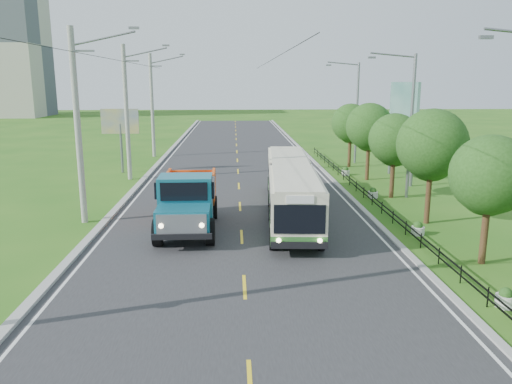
{
  "coord_description": "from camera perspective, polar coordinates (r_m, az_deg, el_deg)",
  "views": [
    {
      "loc": [
        -0.35,
        -16.95,
        7.29
      ],
      "look_at": [
        0.76,
        7.43,
        1.9
      ],
      "focal_mm": 35.0,
      "sensor_mm": 36.0,
      "label": 1
    }
  ],
  "objects": [
    {
      "name": "planter_front",
      "position": [
        18.78,
        26.61,
        -10.84
      ],
      "size": [
        0.64,
        0.64,
        0.67
      ],
      "color": "silver",
      "rests_on": "ground"
    },
    {
      "name": "streetlight_far",
      "position": [
        46.34,
        11.28,
        9.26
      ],
      "size": [
        3.02,
        0.2,
        9.07
      ],
      "color": "slate",
      "rests_on": "ground"
    },
    {
      "name": "billboard_left",
      "position": [
        42.1,
        -15.26,
        7.36
      ],
      "size": [
        3.0,
        0.2,
        5.2
      ],
      "color": "slate",
      "rests_on": "ground"
    },
    {
      "name": "streetlight_mid",
      "position": [
        32.93,
        17.07,
        7.75
      ],
      "size": [
        3.02,
        0.2,
        9.07
      ],
      "color": "slate",
      "rests_on": "ground"
    },
    {
      "name": "road",
      "position": [
        37.67,
        -2.01,
        1.3
      ],
      "size": [
        14.0,
        120.0,
        0.02
      ],
      "primitive_type": "cube",
      "color": "#28282B",
      "rests_on": "ground"
    },
    {
      "name": "pole_near",
      "position": [
        27.22,
        -19.64,
        7.11
      ],
      "size": [
        3.51,
        0.32,
        10.0
      ],
      "color": "gray",
      "rests_on": "ground"
    },
    {
      "name": "planter_far",
      "position": [
        40.58,
        10.2,
        2.31
      ],
      "size": [
        0.64,
        0.64,
        0.67
      ],
      "color": "silver",
      "rests_on": "ground"
    },
    {
      "name": "tree_second",
      "position": [
        21.98,
        25.13,
        1.38
      ],
      "size": [
        3.18,
        3.26,
        5.3
      ],
      "color": "#382314",
      "rests_on": "ground"
    },
    {
      "name": "railing_right",
      "position": [
        32.81,
        12.21,
        -0.13
      ],
      "size": [
        0.04,
        40.0,
        0.6
      ],
      "primitive_type": "cube",
      "color": "black",
      "rests_on": "ground"
    },
    {
      "name": "tree_back",
      "position": [
        44.44,
        10.79,
        7.54
      ],
      "size": [
        3.3,
        3.36,
        5.5
      ],
      "color": "#382314",
      "rests_on": "ground"
    },
    {
      "name": "tree_fifth",
      "position": [
        38.63,
        12.84,
        7.04
      ],
      "size": [
        3.48,
        3.52,
        5.8
      ],
      "color": "#382314",
      "rests_on": "ground"
    },
    {
      "name": "pole_mid",
      "position": [
        38.83,
        -14.52,
        8.82
      ],
      "size": [
        3.51,
        0.32,
        10.0
      ],
      "color": "gray",
      "rests_on": "ground"
    },
    {
      "name": "bus",
      "position": [
        27.74,
        3.97,
        0.82
      ],
      "size": [
        3.28,
        14.86,
        2.85
      ],
      "rotation": [
        0.0,
        0.0,
        -0.06
      ],
      "color": "#2E692A",
      "rests_on": "ground"
    },
    {
      "name": "curb_right",
      "position": [
        38.4,
        8.72,
        1.44
      ],
      "size": [
        0.3,
        120.0,
        0.1
      ],
      "primitive_type": "cube",
      "color": "#9E9E99",
      "rests_on": "ground"
    },
    {
      "name": "planter_near",
      "position": [
        25.61,
        18.02,
        -4.05
      ],
      "size": [
        0.64,
        0.64,
        0.67
      ],
      "color": "silver",
      "rests_on": "ground"
    },
    {
      "name": "edge_line_right",
      "position": [
        38.31,
        7.99,
        1.39
      ],
      "size": [
        0.12,
        120.0,
        0.0
      ],
      "primitive_type": "cube",
      "color": "silver",
      "rests_on": "road"
    },
    {
      "name": "tree_fourth",
      "position": [
        32.93,
        15.55,
        5.54
      ],
      "size": [
        3.24,
        3.31,
        5.4
      ],
      "color": "#382314",
      "rests_on": "ground"
    },
    {
      "name": "tree_third",
      "position": [
        27.29,
        19.46,
        4.79
      ],
      "size": [
        3.6,
        3.62,
        6.0
      ],
      "color": "#382314",
      "rests_on": "ground"
    },
    {
      "name": "billboard_right",
      "position": [
        39.11,
        16.5,
        9.1
      ],
      "size": [
        0.24,
        6.0,
        7.3
      ],
      "color": "slate",
      "rests_on": "ground"
    },
    {
      "name": "centre_dash",
      "position": [
        18.45,
        -1.32,
        -10.75
      ],
      "size": [
        0.12,
        2.2,
        0.0
      ],
      "primitive_type": "cube",
      "color": "yellow",
      "rests_on": "road"
    },
    {
      "name": "ground",
      "position": [
        18.46,
        -1.32,
        -10.81
      ],
      "size": [
        240.0,
        240.0,
        0.0
      ],
      "primitive_type": "plane",
      "color": "#255D16",
      "rests_on": "ground"
    },
    {
      "name": "pole_far",
      "position": [
        50.63,
        -11.75,
        9.71
      ],
      "size": [
        3.51,
        0.32,
        10.0
      ],
      "color": "gray",
      "rests_on": "ground"
    },
    {
      "name": "dump_truck",
      "position": [
        25.03,
        -7.82,
        -0.63
      ],
      "size": [
        2.84,
        7.07,
        2.96
      ],
      "rotation": [
        0.0,
        0.0,
        0.01
      ],
      "color": "#136177",
      "rests_on": "ground"
    },
    {
      "name": "planter_mid",
      "position": [
        32.97,
        13.22,
        -0.15
      ],
      "size": [
        0.64,
        0.64,
        0.67
      ],
      "color": "silver",
      "rests_on": "ground"
    },
    {
      "name": "curb_left",
      "position": [
        38.27,
        -12.86,
        1.27
      ],
      "size": [
        0.4,
        120.0,
        0.15
      ],
      "primitive_type": "cube",
      "color": "#9E9E99",
      "rests_on": "ground"
    },
    {
      "name": "edge_line_left",
      "position": [
        38.19,
        -12.04,
        1.2
      ],
      "size": [
        0.12,
        120.0,
        0.0
      ],
      "primitive_type": "cube",
      "color": "silver",
      "rests_on": "road"
    }
  ]
}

